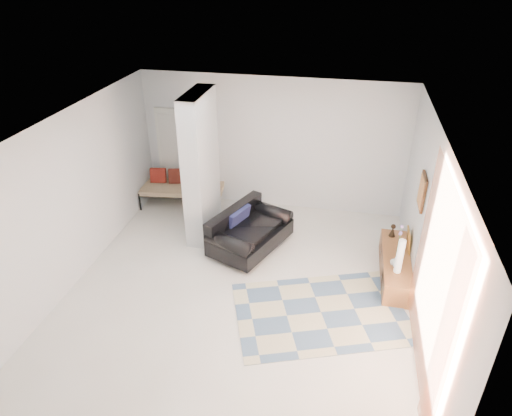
# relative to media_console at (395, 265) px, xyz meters

# --- Properties ---
(floor) EXTENTS (6.00, 6.00, 0.00)m
(floor) POSITION_rel_media_console_xyz_m (-2.52, -0.90, -0.21)
(floor) COLOR silver
(floor) RESTS_ON ground
(ceiling) EXTENTS (6.00, 6.00, 0.00)m
(ceiling) POSITION_rel_media_console_xyz_m (-2.52, -0.90, 2.59)
(ceiling) COLOR white
(ceiling) RESTS_ON wall_back
(wall_back) EXTENTS (6.00, 0.00, 6.00)m
(wall_back) POSITION_rel_media_console_xyz_m (-2.52, 2.10, 1.19)
(wall_back) COLOR white
(wall_back) RESTS_ON ground
(wall_front) EXTENTS (6.00, 0.00, 6.00)m
(wall_front) POSITION_rel_media_console_xyz_m (-2.52, -3.90, 1.19)
(wall_front) COLOR white
(wall_front) RESTS_ON ground
(wall_left) EXTENTS (0.00, 6.00, 6.00)m
(wall_left) POSITION_rel_media_console_xyz_m (-5.27, -0.90, 1.19)
(wall_left) COLOR white
(wall_left) RESTS_ON ground
(wall_right) EXTENTS (0.00, 6.00, 6.00)m
(wall_right) POSITION_rel_media_console_xyz_m (0.23, -0.90, 1.19)
(wall_right) COLOR white
(wall_right) RESTS_ON ground
(partition_column) EXTENTS (0.35, 1.20, 2.80)m
(partition_column) POSITION_rel_media_console_xyz_m (-3.62, 0.70, 1.19)
(partition_column) COLOR #B9BEC1
(partition_column) RESTS_ON floor
(hallway_door) EXTENTS (0.85, 0.06, 2.04)m
(hallway_door) POSITION_rel_media_console_xyz_m (-4.62, 2.06, 0.81)
(hallway_door) COLOR white
(hallway_door) RESTS_ON floor
(curtain) EXTENTS (0.00, 2.55, 2.55)m
(curtain) POSITION_rel_media_console_xyz_m (0.15, -2.05, 1.24)
(curtain) COLOR orange
(curtain) RESTS_ON wall_right
(wall_art) EXTENTS (0.04, 0.45, 0.55)m
(wall_art) POSITION_rel_media_console_xyz_m (0.20, -0.00, 1.44)
(wall_art) COLOR #3F2311
(wall_art) RESTS_ON wall_right
(media_console) EXTENTS (0.45, 1.71, 0.80)m
(media_console) POSITION_rel_media_console_xyz_m (0.00, 0.00, 0.00)
(media_console) COLOR brown
(media_console) RESTS_ON floor
(loveseat) EXTENTS (1.46, 1.83, 0.76)m
(loveseat) POSITION_rel_media_console_xyz_m (-2.65, 0.32, 0.15)
(loveseat) COLOR silver
(loveseat) RESTS_ON floor
(daybed) EXTENTS (1.84, 0.97, 0.77)m
(daybed) POSITION_rel_media_console_xyz_m (-4.45, 1.72, 0.21)
(daybed) COLOR black
(daybed) RESTS_ON floor
(area_rug) EXTENTS (3.04, 2.52, 0.01)m
(area_rug) POSITION_rel_media_console_xyz_m (-1.15, -1.20, -0.20)
(area_rug) COLOR beige
(area_rug) RESTS_ON floor
(cylinder_lamp) EXTENTS (0.11, 0.11, 0.59)m
(cylinder_lamp) POSITION_rel_media_console_xyz_m (-0.02, -0.43, 0.49)
(cylinder_lamp) COLOR silver
(cylinder_lamp) RESTS_ON media_console
(bronze_figurine) EXTENTS (0.13, 0.13, 0.24)m
(bronze_figurine) POSITION_rel_media_console_xyz_m (-0.05, 0.63, 0.31)
(bronze_figurine) COLOR black
(bronze_figurine) RESTS_ON media_console
(vase) EXTENTS (0.18, 0.18, 0.17)m
(vase) POSITION_rel_media_console_xyz_m (-0.05, -0.28, 0.28)
(vase) COLOR white
(vase) RESTS_ON media_console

